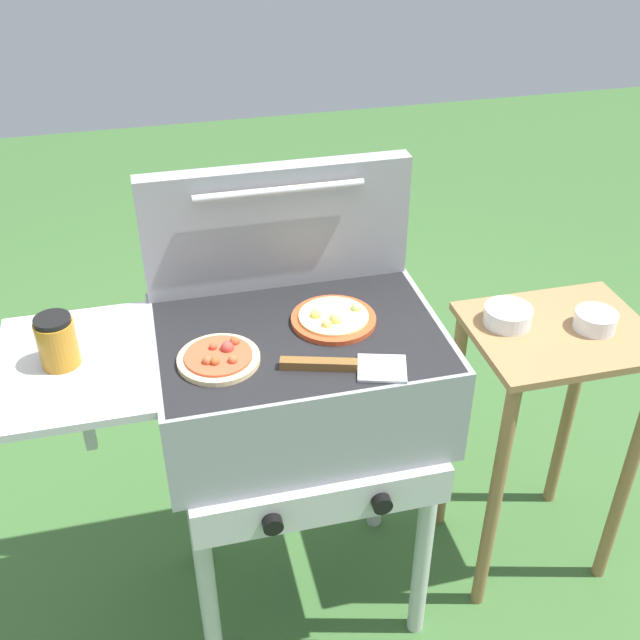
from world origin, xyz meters
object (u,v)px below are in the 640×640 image
object	(u,v)px
prep_table	(545,402)
topping_bowl_near	(508,316)
grill	(293,384)
pizza_cheese	(334,318)
sauce_jar	(57,343)
spatula	(345,366)
topping_bowl_far	(595,321)
pizza_pepperoni	(219,358)

from	to	relation	value
prep_table	topping_bowl_near	distance (m)	0.29
grill	pizza_cheese	distance (m)	0.18
sauce_jar	prep_table	xyz separation A→B (m)	(1.16, 0.00, -0.39)
spatula	topping_bowl_far	bearing A→B (deg)	11.95
grill	sauce_jar	xyz separation A→B (m)	(-0.49, 0.00, 0.20)
grill	sauce_jar	distance (m)	0.53
pizza_cheese	sauce_jar	bearing A→B (deg)	-178.20
topping_bowl_near	pizza_pepperoni	bearing A→B (deg)	-170.07
prep_table	topping_bowl_near	bearing A→B (deg)	155.21
pizza_pepperoni	spatula	distance (m)	0.26
sauce_jar	prep_table	bearing A→B (deg)	0.21
topping_bowl_near	sauce_jar	bearing A→B (deg)	-176.75
topping_bowl_near	topping_bowl_far	world-z (taller)	same
sauce_jar	topping_bowl_near	distance (m)	1.05
grill	prep_table	world-z (taller)	grill
topping_bowl_far	topping_bowl_near	bearing A→B (deg)	160.47
pizza_cheese	sauce_jar	distance (m)	0.59
prep_table	pizza_pepperoni	bearing A→B (deg)	-175.14
sauce_jar	prep_table	distance (m)	1.23
topping_bowl_far	spatula	bearing A→B (deg)	-168.05
prep_table	topping_bowl_far	size ratio (longest dim) A/B	7.75
spatula	topping_bowl_near	world-z (taller)	spatula
pizza_cheese	grill	bearing A→B (deg)	-169.34
pizza_cheese	prep_table	bearing A→B (deg)	-1.42
pizza_pepperoni	prep_table	size ratio (longest dim) A/B	0.22
pizza_pepperoni	topping_bowl_far	size ratio (longest dim) A/B	1.68
grill	topping_bowl_near	size ratio (longest dim) A/B	8.07
grill	spatula	world-z (taller)	spatula
sauce_jar	topping_bowl_far	size ratio (longest dim) A/B	1.10
sauce_jar	pizza_pepperoni	bearing A→B (deg)	-11.97
spatula	topping_bowl_far	distance (m)	0.70
spatula	prep_table	size ratio (longest dim) A/B	0.33
topping_bowl_near	pizza_cheese	bearing A→B (deg)	-174.88
prep_table	topping_bowl_near	size ratio (longest dim) A/B	6.69
pizza_pepperoni	spatula	size ratio (longest dim) A/B	0.65
pizza_cheese	sauce_jar	size ratio (longest dim) A/B	1.69
grill	topping_bowl_far	world-z (taller)	grill
grill	topping_bowl_near	world-z (taller)	grill
grill	topping_bowl_near	xyz separation A→B (m)	(0.55, 0.06, 0.06)
spatula	prep_table	bearing A→B (deg)	14.88
pizza_pepperoni	grill	bearing A→B (deg)	21.68
spatula	prep_table	xyz separation A→B (m)	(0.60, 0.16, -0.34)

